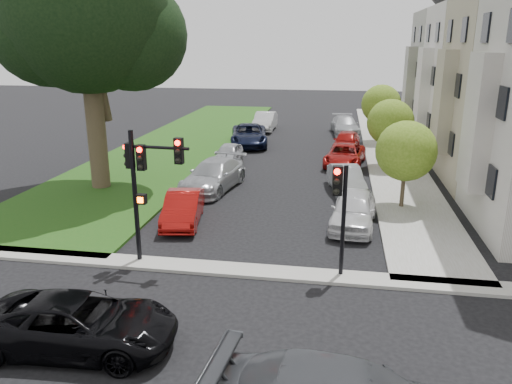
% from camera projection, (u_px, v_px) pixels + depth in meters
% --- Properties ---
extents(ground, '(140.00, 140.00, 0.00)m').
position_uv_depth(ground, '(229.00, 300.00, 15.39)').
color(ground, black).
rests_on(ground, ground).
extents(grass_strip, '(8.00, 44.00, 0.12)m').
position_uv_depth(grass_strip, '(184.00, 141.00, 39.45)').
color(grass_strip, '#1A4712').
rests_on(grass_strip, ground).
extents(sidewalk_right, '(3.50, 44.00, 0.12)m').
position_uv_depth(sidewalk_right, '(388.00, 148.00, 36.95)').
color(sidewalk_right, gray).
rests_on(sidewalk_right, ground).
extents(sidewalk_cross, '(60.00, 1.00, 0.12)m').
position_uv_depth(sidewalk_cross, '(242.00, 270.00, 17.26)').
color(sidewalk_cross, gray).
rests_on(sidewalk_cross, ground).
extents(house_c, '(7.70, 7.55, 15.97)m').
position_uv_depth(house_c, '(485.00, 53.00, 33.11)').
color(house_c, silver).
rests_on(house_c, ground).
extents(house_d, '(7.70, 7.55, 15.97)m').
position_uv_depth(house_d, '(460.00, 51.00, 40.19)').
color(house_d, slate).
rests_on(house_d, ground).
extents(eucalyptus, '(9.56, 8.67, 13.54)m').
position_uv_depth(eucalyptus, '(84.00, 7.00, 24.44)').
color(eucalyptus, '#46372B').
rests_on(eucalyptus, ground).
extents(small_tree_a, '(2.80, 2.80, 4.20)m').
position_uv_depth(small_tree_a, '(406.00, 151.00, 23.03)').
color(small_tree_a, '#46372B').
rests_on(small_tree_a, ground).
extents(small_tree_b, '(2.87, 2.87, 4.31)m').
position_uv_depth(small_tree_b, '(391.00, 123.00, 30.63)').
color(small_tree_b, '#46372B').
rests_on(small_tree_b, ground).
extents(small_tree_c, '(3.01, 3.01, 4.52)m').
position_uv_depth(small_tree_c, '(381.00, 104.00, 38.33)').
color(small_tree_c, '#46372B').
rests_on(small_tree_c, ground).
extents(traffic_signal_main, '(2.35, 0.61, 4.81)m').
position_uv_depth(traffic_signal_main, '(144.00, 174.00, 17.07)').
color(traffic_signal_main, black).
rests_on(traffic_signal_main, ground).
extents(traffic_signal_secondary, '(0.51, 0.41, 3.89)m').
position_uv_depth(traffic_signal_secondary, '(340.00, 200.00, 16.15)').
color(traffic_signal_secondary, black).
rests_on(traffic_signal_secondary, ground).
extents(car_cross_near, '(5.22, 2.66, 1.41)m').
position_uv_depth(car_cross_near, '(78.00, 323.00, 12.82)').
color(car_cross_near, black).
rests_on(car_cross_near, ground).
extents(car_parked_0, '(2.25, 4.63, 1.52)m').
position_uv_depth(car_parked_0, '(354.00, 210.00, 21.30)').
color(car_parked_0, silver).
rests_on(car_parked_0, ground).
extents(car_parked_1, '(2.19, 4.34, 1.36)m').
position_uv_depth(car_parked_1, '(346.00, 179.00, 26.25)').
color(car_parked_1, '#999BA0').
rests_on(car_parked_1, ground).
extents(car_parked_2, '(2.90, 5.15, 1.36)m').
position_uv_depth(car_parked_2, '(345.00, 155.00, 31.84)').
color(car_parked_2, maroon).
rests_on(car_parked_2, ground).
extents(car_parked_3, '(2.21, 4.41, 1.44)m').
position_uv_depth(car_parked_3, '(346.00, 141.00, 36.08)').
color(car_parked_3, maroon).
rests_on(car_parked_3, ground).
extents(car_parked_4, '(2.72, 5.42, 1.51)m').
position_uv_depth(car_parked_4, '(345.00, 125.00, 42.63)').
color(car_parked_4, '#999BA0').
rests_on(car_parked_4, ground).
extents(car_parked_5, '(2.12, 4.35, 1.37)m').
position_uv_depth(car_parked_5, '(183.00, 208.00, 21.75)').
color(car_parked_5, maroon).
rests_on(car_parked_5, ground).
extents(car_parked_6, '(3.05, 5.72, 1.58)m').
position_uv_depth(car_parked_6, '(213.00, 175.00, 26.67)').
color(car_parked_6, '#999BA0').
rests_on(car_parked_6, ground).
extents(car_parked_7, '(1.55, 3.77, 1.28)m').
position_uv_depth(car_parked_7, '(228.00, 154.00, 32.48)').
color(car_parked_7, '#999BA0').
rests_on(car_parked_7, ground).
extents(car_parked_8, '(3.66, 6.18, 1.61)m').
position_uv_depth(car_parked_8, '(249.00, 135.00, 37.99)').
color(car_parked_8, black).
rests_on(car_parked_8, ground).
extents(car_parked_9, '(1.70, 4.86, 1.60)m').
position_uv_depth(car_parked_9, '(265.00, 121.00, 44.48)').
color(car_parked_9, silver).
rests_on(car_parked_9, ground).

